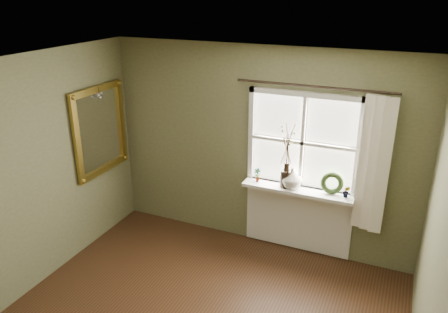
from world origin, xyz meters
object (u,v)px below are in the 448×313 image
at_px(dark_jug, 286,178).
at_px(wreath, 332,185).
at_px(cream_vase, 292,178).
at_px(gilt_mirror, 100,130).

height_order(dark_jug, wreath, wreath).
height_order(cream_vase, wreath, cream_vase).
height_order(dark_jug, gilt_mirror, gilt_mirror).
bearing_deg(gilt_mirror, cream_vase, 11.37).
height_order(dark_jug, cream_vase, cream_vase).
bearing_deg(wreath, gilt_mirror, -179.84).
bearing_deg(cream_vase, wreath, 4.83).
xyz_separation_m(dark_jug, gilt_mirror, (-2.36, -0.49, 0.46)).
xyz_separation_m(dark_jug, wreath, (0.55, 0.04, -0.01)).
bearing_deg(wreath, dark_jug, 174.00).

